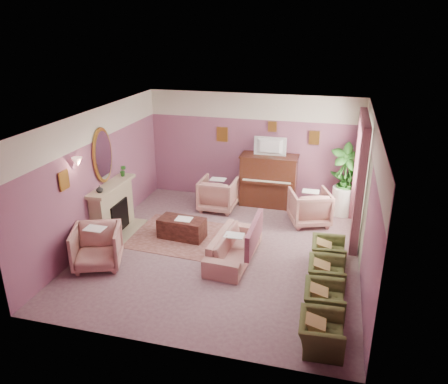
% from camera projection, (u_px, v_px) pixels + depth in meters
% --- Properties ---
extents(floor, '(5.50, 6.00, 0.01)m').
position_uv_depth(floor, '(223.00, 250.00, 9.10)').
color(floor, '#805E66').
rests_on(floor, ground).
extents(ceiling, '(5.50, 6.00, 0.01)m').
position_uv_depth(ceiling, '(222.00, 117.00, 8.08)').
color(ceiling, silver).
rests_on(ceiling, wall_back).
extents(wall_back, '(5.50, 0.02, 2.80)m').
position_uv_depth(wall_back, '(253.00, 148.00, 11.30)').
color(wall_back, '#6E4463').
rests_on(wall_back, floor).
extents(wall_front, '(5.50, 0.02, 2.80)m').
position_uv_depth(wall_front, '(165.00, 264.00, 5.89)').
color(wall_front, '#6E4463').
rests_on(wall_front, floor).
extents(wall_left, '(0.02, 6.00, 2.80)m').
position_uv_depth(wall_left, '(97.00, 176.00, 9.25)').
color(wall_left, '#6E4463').
rests_on(wall_left, floor).
extents(wall_right, '(0.02, 6.00, 2.80)m').
position_uv_depth(wall_right, '(368.00, 201.00, 7.94)').
color(wall_right, '#6E4463').
rests_on(wall_right, floor).
extents(picture_rail_band, '(5.50, 0.01, 0.65)m').
position_uv_depth(picture_rail_band, '(253.00, 106.00, 10.90)').
color(picture_rail_band, beige).
rests_on(picture_rail_band, wall_back).
extents(stripe_panel, '(0.01, 3.00, 2.15)m').
position_uv_depth(stripe_panel, '(363.00, 193.00, 9.23)').
color(stripe_panel, '#A6B18D').
rests_on(stripe_panel, wall_right).
extents(fireplace_surround, '(0.30, 1.40, 1.10)m').
position_uv_depth(fireplace_surround, '(113.00, 210.00, 9.70)').
color(fireplace_surround, tan).
rests_on(fireplace_surround, floor).
extents(fireplace_inset, '(0.18, 0.72, 0.68)m').
position_uv_depth(fireplace_inset, '(117.00, 216.00, 9.73)').
color(fireplace_inset, black).
rests_on(fireplace_inset, floor).
extents(fire_ember, '(0.06, 0.54, 0.10)m').
position_uv_depth(fire_ember, '(120.00, 224.00, 9.79)').
color(fire_ember, orange).
rests_on(fire_ember, floor).
extents(mantel_shelf, '(0.40, 1.55, 0.07)m').
position_uv_depth(mantel_shelf, '(111.00, 186.00, 9.49)').
color(mantel_shelf, tan).
rests_on(mantel_shelf, fireplace_surround).
extents(hearth, '(0.55, 1.50, 0.02)m').
position_uv_depth(hearth, '(123.00, 232.00, 9.85)').
color(hearth, tan).
rests_on(hearth, floor).
extents(mirror_frame, '(0.04, 0.72, 1.20)m').
position_uv_depth(mirror_frame, '(102.00, 155.00, 9.27)').
color(mirror_frame, '#B88932').
rests_on(mirror_frame, wall_left).
extents(mirror_glass, '(0.01, 0.60, 1.06)m').
position_uv_depth(mirror_glass, '(104.00, 155.00, 9.27)').
color(mirror_glass, silver).
rests_on(mirror_glass, wall_left).
extents(sconce_shade, '(0.20, 0.20, 0.16)m').
position_uv_depth(sconce_shade, '(77.00, 162.00, 8.24)').
color(sconce_shade, '#FFB99F').
rests_on(sconce_shade, wall_left).
extents(piano, '(1.40, 0.60, 1.30)m').
position_uv_depth(piano, '(269.00, 181.00, 11.16)').
color(piano, '#411E13').
rests_on(piano, floor).
extents(piano_keyshelf, '(1.30, 0.12, 0.06)m').
position_uv_depth(piano_keyshelf, '(266.00, 183.00, 10.82)').
color(piano_keyshelf, '#411E13').
rests_on(piano_keyshelf, piano).
extents(piano_keys, '(1.20, 0.08, 0.02)m').
position_uv_depth(piano_keys, '(266.00, 181.00, 10.81)').
color(piano_keys, '#EFE9CC').
rests_on(piano_keys, piano).
extents(piano_top, '(1.45, 0.65, 0.04)m').
position_uv_depth(piano_top, '(270.00, 156.00, 10.92)').
color(piano_top, '#411E13').
rests_on(piano_top, piano).
extents(television, '(0.80, 0.12, 0.48)m').
position_uv_depth(television, '(270.00, 145.00, 10.77)').
color(television, black).
rests_on(television, piano).
extents(print_back_left, '(0.30, 0.03, 0.38)m').
position_uv_depth(print_back_left, '(222.00, 134.00, 11.33)').
color(print_back_left, '#B88932').
rests_on(print_back_left, wall_back).
extents(print_back_right, '(0.26, 0.03, 0.34)m').
position_uv_depth(print_back_right, '(314.00, 138.00, 10.75)').
color(print_back_right, '#B88932').
rests_on(print_back_right, wall_back).
extents(print_back_mid, '(0.22, 0.03, 0.26)m').
position_uv_depth(print_back_mid, '(272.00, 127.00, 10.92)').
color(print_back_mid, '#B88932').
rests_on(print_back_mid, wall_back).
extents(print_left_wall, '(0.03, 0.28, 0.36)m').
position_uv_depth(print_left_wall, '(64.00, 180.00, 8.04)').
color(print_left_wall, '#B88932').
rests_on(print_left_wall, wall_left).
extents(window_blind, '(0.03, 1.40, 1.80)m').
position_uv_depth(window_blind, '(364.00, 161.00, 9.24)').
color(window_blind, beige).
rests_on(window_blind, wall_right).
extents(curtain_left, '(0.16, 0.34, 2.60)m').
position_uv_depth(curtain_left, '(359.00, 193.00, 8.57)').
color(curtain_left, '#824252').
rests_on(curtain_left, floor).
extents(curtain_right, '(0.16, 0.34, 2.60)m').
position_uv_depth(curtain_right, '(358.00, 166.00, 10.23)').
color(curtain_right, '#824252').
rests_on(curtain_right, floor).
extents(pelmet, '(0.16, 2.20, 0.16)m').
position_uv_depth(pelmet, '(365.00, 120.00, 8.94)').
color(pelmet, '#824252').
rests_on(pelmet, wall_right).
extents(mantel_plant, '(0.16, 0.16, 0.28)m').
position_uv_depth(mantel_plant, '(123.00, 171.00, 9.92)').
color(mantel_plant, '#286C20').
rests_on(mantel_plant, mantel_shelf).
extents(mantel_vase, '(0.16, 0.16, 0.16)m').
position_uv_depth(mantel_vase, '(100.00, 189.00, 8.99)').
color(mantel_vase, beige).
rests_on(mantel_vase, mantel_shelf).
extents(area_rug, '(2.61, 1.96, 0.01)m').
position_uv_depth(area_rug, '(189.00, 237.00, 9.64)').
color(area_rug, '#89544D').
rests_on(area_rug, floor).
extents(coffee_table, '(1.04, 0.58, 0.45)m').
position_uv_depth(coffee_table, '(182.00, 228.00, 9.56)').
color(coffee_table, '#3E1C16').
rests_on(coffee_table, floor).
extents(table_paper, '(0.35, 0.28, 0.01)m').
position_uv_depth(table_paper, '(184.00, 219.00, 9.47)').
color(table_paper, white).
rests_on(table_paper, coffee_table).
extents(sofa, '(0.61, 1.83, 0.74)m').
position_uv_depth(sofa, '(234.00, 242.00, 8.65)').
color(sofa, tan).
rests_on(sofa, floor).
extents(sofa_throw, '(0.09, 1.38, 0.51)m').
position_uv_depth(sofa_throw, '(254.00, 234.00, 8.47)').
color(sofa_throw, '#824252').
rests_on(sofa_throw, sofa).
extents(floral_armchair_left, '(0.87, 0.87, 0.90)m').
position_uv_depth(floral_armchair_left, '(218.00, 192.00, 10.95)').
color(floral_armchair_left, tan).
rests_on(floral_armchair_left, floor).
extents(floral_armchair_right, '(0.87, 0.87, 0.90)m').
position_uv_depth(floral_armchair_right, '(310.00, 205.00, 10.17)').
color(floral_armchair_right, tan).
rests_on(floral_armchair_right, floor).
extents(floral_armchair_front, '(0.87, 0.87, 0.90)m').
position_uv_depth(floral_armchair_front, '(97.00, 245.00, 8.37)').
color(floral_armchair_front, tan).
rests_on(floral_armchair_front, floor).
extents(olive_chair_a, '(0.53, 0.75, 0.65)m').
position_uv_depth(olive_chair_a, '(322.00, 329.00, 6.28)').
color(olive_chair_a, '#4A5326').
rests_on(olive_chair_a, floor).
extents(olive_chair_b, '(0.53, 0.75, 0.65)m').
position_uv_depth(olive_chair_b, '(324.00, 296.00, 7.02)').
color(olive_chair_b, '#4A5326').
rests_on(olive_chair_b, floor).
extents(olive_chair_c, '(0.53, 0.75, 0.65)m').
position_uv_depth(olive_chair_c, '(327.00, 270.00, 7.76)').
color(olive_chair_c, '#4A5326').
rests_on(olive_chair_c, floor).
extents(olive_chair_d, '(0.53, 0.75, 0.65)m').
position_uv_depth(olive_chair_d, '(328.00, 249.00, 8.50)').
color(olive_chair_d, '#4A5326').
rests_on(olive_chair_d, floor).
extents(side_table, '(0.52, 0.52, 0.70)m').
position_uv_depth(side_table, '(342.00, 201.00, 10.71)').
color(side_table, white).
rests_on(side_table, floor).
extents(side_plant_big, '(0.30, 0.30, 0.34)m').
position_uv_depth(side_plant_big, '(344.00, 181.00, 10.52)').
color(side_plant_big, '#286C20').
rests_on(side_plant_big, side_table).
extents(side_plant_small, '(0.16, 0.16, 0.28)m').
position_uv_depth(side_plant_small, '(349.00, 184.00, 10.41)').
color(side_plant_small, '#286C20').
rests_on(side_plant_small, side_table).
extents(palm_pot, '(0.34, 0.34, 0.34)m').
position_uv_depth(palm_pot, '(342.00, 207.00, 10.80)').
color(palm_pot, brown).
rests_on(palm_pot, floor).
extents(palm_plant, '(0.76, 0.76, 1.44)m').
position_uv_depth(palm_plant, '(345.00, 173.00, 10.48)').
color(palm_plant, '#286C20').
rests_on(palm_plant, palm_pot).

